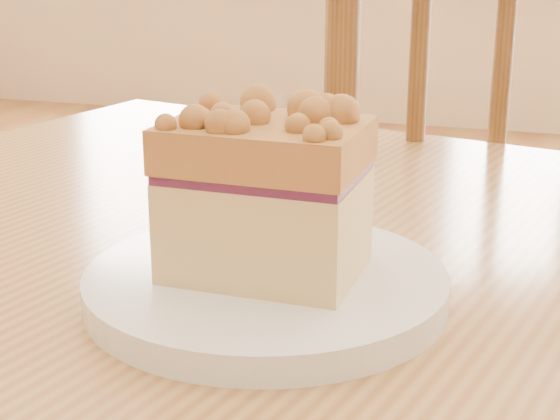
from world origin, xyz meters
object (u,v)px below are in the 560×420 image
cafe_table_main (424,396)px  cafe_chair_main (441,279)px  plate (266,286)px  cake_slice (265,189)px

cafe_table_main → cafe_chair_main: 0.60m
cafe_chair_main → plate: (-0.04, -0.66, 0.25)m
cafe_table_main → cafe_chair_main: (-0.05, 0.58, -0.14)m
cafe_chair_main → cake_slice: (-0.04, -0.66, 0.32)m
cafe_chair_main → cake_slice: bearing=61.2°
cafe_chair_main → plate: size_ratio=4.32×
plate → cake_slice: bearing=126.2°
cafe_table_main → plate: (-0.10, -0.08, 0.11)m
cafe_table_main → plate: bearing=-126.5°
cafe_chair_main → cake_slice: 0.73m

